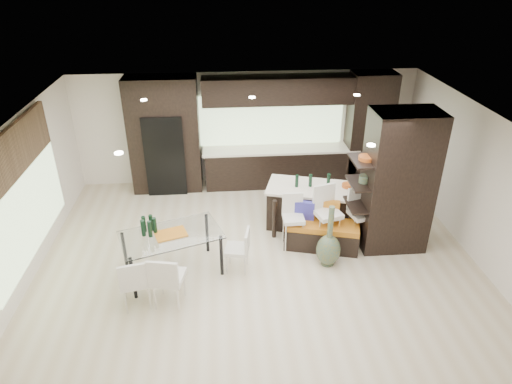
{
  "coord_description": "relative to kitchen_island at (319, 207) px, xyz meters",
  "views": [
    {
      "loc": [
        -0.61,
        -6.84,
        5.1
      ],
      "look_at": [
        0.0,
        0.6,
        1.15
      ],
      "focal_mm": 32.0,
      "sensor_mm": 36.0,
      "label": 1
    }
  ],
  "objects": [
    {
      "name": "ground",
      "position": [
        -1.34,
        -1.17,
        -0.44
      ],
      "size": [
        8.0,
        8.0,
        0.0
      ],
      "primitive_type": "plane",
      "color": "beige",
      "rests_on": "ground"
    },
    {
      "name": "back_wall",
      "position": [
        -1.34,
        2.33,
        0.91
      ],
      "size": [
        8.0,
        0.02,
        2.7
      ],
      "primitive_type": "cube",
      "color": "white",
      "rests_on": "ground"
    },
    {
      "name": "left_wall",
      "position": [
        -5.34,
        -1.17,
        0.91
      ],
      "size": [
        0.02,
        7.0,
        2.7
      ],
      "primitive_type": "cube",
      "color": "white",
      "rests_on": "ground"
    },
    {
      "name": "right_wall",
      "position": [
        2.66,
        -1.17,
        0.91
      ],
      "size": [
        0.02,
        7.0,
        2.7
      ],
      "primitive_type": "cube",
      "color": "white",
      "rests_on": "ground"
    },
    {
      "name": "ceiling",
      "position": [
        -1.34,
        -1.17,
        2.26
      ],
      "size": [
        8.0,
        7.0,
        0.02
      ],
      "primitive_type": "cube",
      "color": "white",
      "rests_on": "ground"
    },
    {
      "name": "window_left",
      "position": [
        -5.3,
        -0.97,
        0.91
      ],
      "size": [
        0.04,
        3.2,
        1.9
      ],
      "primitive_type": "cube",
      "color": "#B2D199",
      "rests_on": "left_wall"
    },
    {
      "name": "window_back",
      "position": [
        -0.74,
        2.29,
        1.11
      ],
      "size": [
        3.4,
        0.04,
        1.2
      ],
      "primitive_type": "cube",
      "color": "#B2D199",
      "rests_on": "back_wall"
    },
    {
      "name": "stone_accent",
      "position": [
        -5.27,
        -0.97,
        1.81
      ],
      "size": [
        0.08,
        3.0,
        0.8
      ],
      "primitive_type": "cube",
      "color": "brown",
      "rests_on": "left_wall"
    },
    {
      "name": "ceiling_spots",
      "position": [
        -1.34,
        -0.92,
        2.24
      ],
      "size": [
        4.0,
        3.0,
        0.02
      ],
      "primitive_type": "cube",
      "color": "white",
      "rests_on": "ceiling"
    },
    {
      "name": "back_cabinetry",
      "position": [
        -0.84,
        2.0,
        0.91
      ],
      "size": [
        6.8,
        0.68,
        2.7
      ],
      "primitive_type": "cube",
      "color": "black",
      "rests_on": "ground"
    },
    {
      "name": "refrigerator",
      "position": [
        -3.24,
        1.95,
        0.51
      ],
      "size": [
        0.9,
        0.68,
        1.9
      ],
      "primitive_type": "cube",
      "color": "black",
      "rests_on": "ground"
    },
    {
      "name": "partition_column",
      "position": [
        1.26,
        -0.77,
        0.91
      ],
      "size": [
        1.2,
        0.8,
        2.7
      ],
      "primitive_type": "cube",
      "color": "black",
      "rests_on": "ground"
    },
    {
      "name": "kitchen_island",
      "position": [
        0.0,
        0.0,
        0.0
      ],
      "size": [
        2.28,
        1.46,
        0.88
      ],
      "primitive_type": "cube",
      "rotation": [
        0.0,
        0.0,
        -0.28
      ],
      "color": "black",
      "rests_on": "ground"
    },
    {
      "name": "stool_left",
      "position": [
        -0.65,
        -0.75,
        0.0
      ],
      "size": [
        0.39,
        0.39,
        0.89
      ],
      "primitive_type": "cube",
      "rotation": [
        0.0,
        0.0,
        0.0
      ],
      "color": "silver",
      "rests_on": "ground"
    },
    {
      "name": "stool_mid",
      "position": [
        -0.0,
        -0.78,
        0.07
      ],
      "size": [
        0.56,
        0.56,
        1.02
      ],
      "primitive_type": "cube",
      "rotation": [
        0.0,
        0.0,
        0.29
      ],
      "color": "silver",
      "rests_on": "ground"
    },
    {
      "name": "stool_right",
      "position": [
        0.65,
        -0.76,
        0.04
      ],
      "size": [
        0.52,
        0.52,
        0.95
      ],
      "primitive_type": "cube",
      "rotation": [
        0.0,
        0.0,
        0.27
      ],
      "color": "silver",
      "rests_on": "ground"
    },
    {
      "name": "bench",
      "position": [
        -0.09,
        -0.79,
        -0.17
      ],
      "size": [
        1.49,
        0.88,
        0.54
      ],
      "primitive_type": "cube",
      "rotation": [
        0.0,
        0.0,
        -0.26
      ],
      "color": "black",
      "rests_on": "ground"
    },
    {
      "name": "floor_vase",
      "position": [
        -0.09,
        -1.33,
        0.16
      ],
      "size": [
        0.56,
        0.56,
        1.21
      ],
      "primitive_type": null,
      "rotation": [
        0.0,
        0.0,
        0.33
      ],
      "color": "#48573D",
      "rests_on": "ground"
    },
    {
      "name": "dining_table",
      "position": [
        -2.87,
        -1.36,
        -0.03
      ],
      "size": [
        1.9,
        1.45,
        0.81
      ],
      "primitive_type": "cube",
      "rotation": [
        0.0,
        0.0,
        0.34
      ],
      "color": "white",
      "rests_on": "ground"
    },
    {
      "name": "chair_near",
      "position": [
        -2.87,
        -2.15,
        0.01
      ],
      "size": [
        0.57,
        0.57,
        0.9
      ],
      "primitive_type": "cube",
      "rotation": [
        0.0,
        0.0,
        -0.2
      ],
      "color": "silver",
      "rests_on": "ground"
    },
    {
      "name": "chair_far",
      "position": [
        -3.4,
        -2.14,
        -0.01
      ],
      "size": [
        0.56,
        0.56,
        0.87
      ],
      "primitive_type": "cube",
      "rotation": [
        0.0,
        0.0,
        0.22
      ],
      "color": "silver",
      "rests_on": "ground"
    },
    {
      "name": "chair_end",
      "position": [
        -1.75,
        -1.36,
        -0.06
      ],
      "size": [
        0.48,
        0.48,
        0.76
      ],
      "primitive_type": "cube",
      "rotation": [
        0.0,
        0.0,
        1.38
      ],
      "color": "silver",
      "rests_on": "ground"
    }
  ]
}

